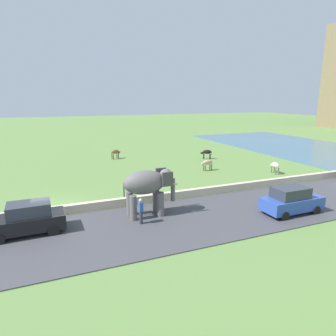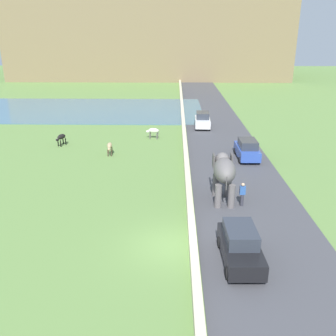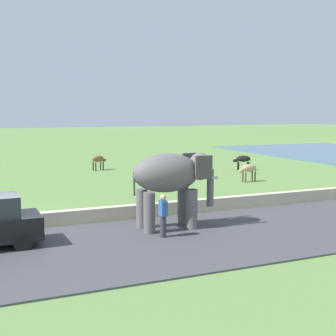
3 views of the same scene
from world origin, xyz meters
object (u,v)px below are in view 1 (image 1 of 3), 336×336
at_px(car_black, 27,219).
at_px(elephant, 148,185).
at_px(person_beside_elephant, 141,211).
at_px(cow_black, 207,152).
at_px(cow_brown, 115,152).
at_px(car_blue, 291,200).
at_px(cow_tan, 207,163).
at_px(cow_white, 275,165).

bearing_deg(car_black, elephant, 89.96).
relative_size(person_beside_elephant, cow_black, 1.16).
bearing_deg(cow_black, cow_brown, -113.09).
xyz_separation_m(elephant, person_beside_elephant, (1.13, -0.86, -1.16)).
relative_size(person_beside_elephant, car_blue, 0.41).
xyz_separation_m(car_blue, cow_brown, (-21.97, -6.60, -0.06)).
distance_m(person_beside_elephant, cow_brown, 20.16).
height_order(cow_tan, cow_black, same).
distance_m(person_beside_elephant, cow_tan, 14.55).
bearing_deg(car_black, cow_black, 126.67).
height_order(person_beside_elephant, cow_black, person_beside_elephant).
height_order(cow_tan, cow_white, same).
height_order(car_blue, cow_black, car_blue).
distance_m(car_blue, cow_white, 10.77).
bearing_deg(elephant, person_beside_elephant, -37.15).
distance_m(elephant, car_blue, 9.27).
bearing_deg(car_black, car_blue, 78.58).
height_order(person_beside_elephant, car_black, car_black).
bearing_deg(elephant, car_black, -90.04).
relative_size(person_beside_elephant, car_black, 0.40).
distance_m(car_blue, car_black, 15.92).
height_order(person_beside_elephant, car_blue, car_blue).
relative_size(cow_tan, cow_white, 0.99).
bearing_deg(cow_white, person_beside_elephant, -67.38).
xyz_separation_m(elephant, car_black, (-0.01, -6.96, -1.14)).
xyz_separation_m(car_blue, cow_black, (-17.56, 3.74, -0.06)).
distance_m(car_blue, cow_tan, 12.30).
distance_m(elephant, cow_white, 16.08).
xyz_separation_m(car_black, cow_black, (-14.41, 19.35, -0.06)).
height_order(elephant, cow_tan, elephant).
distance_m(car_black, cow_tan, 18.79).
xyz_separation_m(person_beside_elephant, cow_tan, (-10.26, 10.32, -0.04)).
height_order(car_blue, cow_brown, car_blue).
xyz_separation_m(elephant, cow_brown, (-18.82, 2.05, -1.20)).
xyz_separation_m(car_black, cow_tan, (-9.12, 16.43, -0.06)).
xyz_separation_m(elephant, cow_tan, (-9.13, 9.47, -1.20)).
distance_m(person_beside_elephant, car_black, 6.21).
bearing_deg(elephant, cow_tan, 133.95).
relative_size(cow_tan, cow_brown, 1.01).
bearing_deg(person_beside_elephant, car_black, -100.51).
bearing_deg(elephant, cow_brown, 173.79).
distance_m(cow_brown, cow_white, 18.62).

